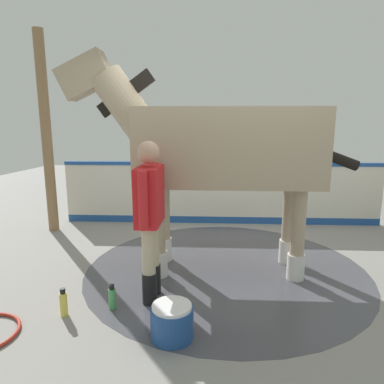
{
  "coord_description": "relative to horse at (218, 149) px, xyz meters",
  "views": [
    {
      "loc": [
        0.43,
        -4.32,
        1.83
      ],
      "look_at": [
        -0.36,
        -0.69,
        1.04
      ],
      "focal_mm": 33.16,
      "sensor_mm": 36.0,
      "label": 1
    }
  ],
  "objects": [
    {
      "name": "ground_plane",
      "position": [
        0.15,
        0.27,
        -1.48
      ],
      "size": [
        16.0,
        16.0,
        0.02
      ],
      "primitive_type": "cube",
      "color": "gray"
    },
    {
      "name": "wet_patch",
      "position": [
        0.12,
        0.02,
        -1.47
      ],
      "size": [
        3.4,
        3.4,
        0.0
      ],
      "primitive_type": "cylinder",
      "color": "#4C4C54",
      "rests_on": "ground"
    },
    {
      "name": "barrier_wall",
      "position": [
        -0.21,
        1.94,
        -0.97
      ],
      "size": [
        5.4,
        0.99,
        1.08
      ],
      "color": "silver",
      "rests_on": "ground"
    },
    {
      "name": "roof_post_near",
      "position": [
        -2.85,
        0.94,
        0.09
      ],
      "size": [
        0.16,
        0.16,
        3.12
      ],
      "primitive_type": "cylinder",
      "color": "olive",
      "rests_on": "ground"
    },
    {
      "name": "horse",
      "position": [
        0.0,
        0.0,
        0.0
      ],
      "size": [
        3.41,
        1.2,
        2.57
      ],
      "rotation": [
        0.0,
        0.0,
        -2.98
      ],
      "color": "tan",
      "rests_on": "ground"
    },
    {
      "name": "handler",
      "position": [
        -0.54,
        -0.86,
        -0.55
      ],
      "size": [
        0.28,
        0.65,
        1.61
      ],
      "rotation": [
        0.0,
        0.0,
        0.13
      ],
      "color": "black",
      "rests_on": "ground"
    },
    {
      "name": "wash_bucket",
      "position": [
        -0.15,
        -1.47,
        -1.32
      ],
      "size": [
        0.36,
        0.36,
        0.3
      ],
      "color": "#1E478C",
      "rests_on": "ground"
    },
    {
      "name": "bottle_shampoo",
      "position": [
        -1.24,
        -1.35,
        -1.34
      ],
      "size": [
        0.07,
        0.07,
        0.27
      ],
      "color": "#D8CC4C",
      "rests_on": "ground"
    },
    {
      "name": "bottle_spray",
      "position": [
        -0.85,
        -1.14,
        -1.36
      ],
      "size": [
        0.07,
        0.07,
        0.25
      ],
      "color": "#4CA559",
      "rests_on": "ground"
    }
  ]
}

